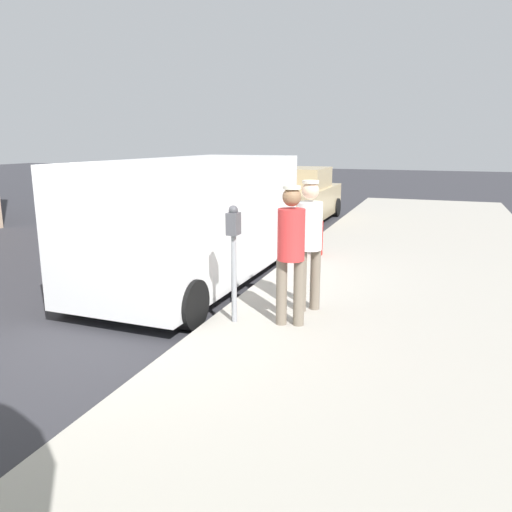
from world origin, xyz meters
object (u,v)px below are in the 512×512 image
pedestrian_in_white (309,237)px  fire_hydrant (317,235)px  parking_meter_near (234,244)px  parked_van (197,218)px  pedestrian_in_red (291,246)px  parked_sedan_ahead (298,198)px

pedestrian_in_white → fire_hydrant: bearing=101.3°
parking_meter_near → pedestrian_in_white: bearing=44.7°
parking_meter_near → parked_van: 2.47m
parking_meter_near → parked_van: bearing=127.3°
pedestrian_in_red → fire_hydrant: size_ratio=2.06×
pedestrian_in_red → parked_van: size_ratio=0.34×
parked_van → fire_hydrant: 2.81m
pedestrian_in_white → fire_hydrant: (-0.68, 3.43, -0.62)m
pedestrian_in_red → parked_van: (-2.21, 1.82, -0.02)m
pedestrian_in_red → parking_meter_near: bearing=-168.4°
parking_meter_near → parked_sedan_ahead: size_ratio=0.34×
pedestrian_in_white → fire_hydrant: pedestrian_in_white is taller
fire_hydrant → parked_van: bearing=-125.6°
fire_hydrant → pedestrian_in_red: bearing=-81.5°
parked_sedan_ahead → pedestrian_in_white: bearing=-73.6°
parked_van → fire_hydrant: bearing=54.4°
parked_sedan_ahead → fire_hydrant: bearing=-70.1°
parked_van → parked_sedan_ahead: 7.10m
parking_meter_near → pedestrian_in_white: 1.10m
parked_sedan_ahead → pedestrian_in_red: bearing=-75.1°
pedestrian_in_white → parked_sedan_ahead: size_ratio=0.41×
pedestrian_in_white → parked_sedan_ahead: (-2.44, 8.28, -0.44)m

